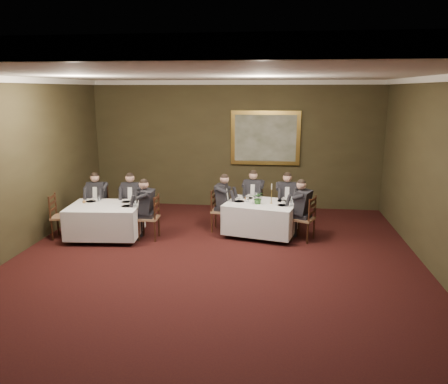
% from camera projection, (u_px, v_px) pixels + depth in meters
% --- Properties ---
extents(ground, '(10.00, 10.00, 0.00)m').
position_uv_depth(ground, '(208.00, 279.00, 7.68)').
color(ground, black).
rests_on(ground, ground).
extents(ceiling, '(8.00, 10.00, 0.10)m').
position_uv_depth(ceiling, '(206.00, 73.00, 6.88)').
color(ceiling, silver).
rests_on(ceiling, back_wall).
extents(back_wall, '(8.00, 0.10, 3.50)m').
position_uv_depth(back_wall, '(235.00, 145.00, 12.12)').
color(back_wall, '#342D1A').
rests_on(back_wall, ground).
extents(front_wall, '(8.00, 0.10, 3.50)m').
position_uv_depth(front_wall, '(67.00, 363.00, 2.45)').
color(front_wall, '#342D1A').
rests_on(front_wall, ground).
extents(crown_molding, '(8.00, 10.00, 0.12)m').
position_uv_depth(crown_molding, '(206.00, 77.00, 6.90)').
color(crown_molding, white).
rests_on(crown_molding, back_wall).
extents(table_main, '(1.78, 1.51, 0.67)m').
position_uv_depth(table_main, '(261.00, 216.00, 9.91)').
color(table_main, black).
rests_on(table_main, ground).
extents(table_second, '(1.65, 1.32, 0.67)m').
position_uv_depth(table_second, '(105.00, 219.00, 9.70)').
color(table_second, black).
rests_on(table_second, ground).
extents(chair_main_backleft, '(0.47, 0.46, 1.00)m').
position_uv_depth(chair_main_backleft, '(253.00, 212.00, 10.81)').
color(chair_main_backleft, '#8C6747').
rests_on(chair_main_backleft, ground).
extents(diner_main_backleft, '(0.45, 0.51, 1.35)m').
position_uv_depth(diner_main_backleft, '(253.00, 204.00, 10.75)').
color(diner_main_backleft, black).
rests_on(diner_main_backleft, chair_main_backleft).
extents(chair_main_backright, '(0.44, 0.42, 1.00)m').
position_uv_depth(chair_main_backright, '(286.00, 216.00, 10.53)').
color(chair_main_backright, '#8C6747').
rests_on(chair_main_backright, ground).
extents(diner_main_backright, '(0.42, 0.48, 1.35)m').
position_uv_depth(diner_main_backright, '(286.00, 207.00, 10.47)').
color(diner_main_backright, black).
rests_on(diner_main_backright, chair_main_backright).
extents(chair_main_endleft, '(0.46, 0.47, 1.00)m').
position_uv_depth(chair_main_endleft, '(221.00, 219.00, 10.27)').
color(chair_main_endleft, '#8C6747').
rests_on(chair_main_endleft, ground).
extents(diner_main_endleft, '(0.51, 0.45, 1.35)m').
position_uv_depth(diner_main_endleft, '(221.00, 210.00, 10.22)').
color(diner_main_endleft, black).
rests_on(diner_main_endleft, chair_main_endleft).
extents(chair_main_endright, '(0.56, 0.57, 1.00)m').
position_uv_depth(chair_main_endright, '(304.00, 228.00, 9.62)').
color(chair_main_endright, '#8C6747').
rests_on(chair_main_endright, ground).
extents(diner_main_endright, '(0.60, 0.56, 1.35)m').
position_uv_depth(diner_main_endright, '(304.00, 218.00, 9.57)').
color(diner_main_endright, black).
rests_on(diner_main_endright, chair_main_endright).
extents(chair_sec_backleft, '(0.46, 0.44, 1.00)m').
position_uv_depth(chair_sec_backleft, '(99.00, 216.00, 10.53)').
color(chair_sec_backleft, '#8C6747').
rests_on(chair_sec_backleft, ground).
extents(diner_sec_backleft, '(0.44, 0.50, 1.35)m').
position_uv_depth(diner_sec_backleft, '(98.00, 207.00, 10.46)').
color(diner_sec_backleft, black).
rests_on(diner_sec_backleft, chair_sec_backleft).
extents(chair_sec_backright, '(0.46, 0.44, 1.00)m').
position_uv_depth(chair_sec_backright, '(133.00, 216.00, 10.50)').
color(chair_sec_backright, '#8C6747').
rests_on(chair_sec_backright, ground).
extents(diner_sec_backright, '(0.43, 0.50, 1.35)m').
position_uv_depth(diner_sec_backright, '(132.00, 207.00, 10.43)').
color(diner_sec_backright, black).
rests_on(diner_sec_backright, chair_sec_backright).
extents(chair_sec_endright, '(0.43, 0.45, 1.00)m').
position_uv_depth(chair_sec_endright, '(150.00, 226.00, 9.70)').
color(chair_sec_endright, '#8C6747').
rests_on(chair_sec_endright, ground).
extents(diner_sec_endright, '(0.49, 0.43, 1.35)m').
position_uv_depth(diner_sec_endright, '(149.00, 217.00, 9.65)').
color(diner_sec_endright, black).
rests_on(diner_sec_endright, chair_sec_endright).
extents(chair_sec_endleft, '(0.48, 0.50, 1.00)m').
position_uv_depth(chair_sec_endleft, '(62.00, 225.00, 9.77)').
color(chair_sec_endleft, '#8C6747').
rests_on(chair_sec_endleft, ground).
extents(centerpiece, '(0.28, 0.24, 0.29)m').
position_uv_depth(centerpiece, '(258.00, 197.00, 9.72)').
color(centerpiece, '#2D5926').
rests_on(centerpiece, table_main).
extents(candlestick, '(0.07, 0.07, 0.47)m').
position_uv_depth(candlestick, '(271.00, 196.00, 9.75)').
color(candlestick, '#B38E36').
rests_on(candlestick, table_main).
extents(place_setting_table_main, '(0.33, 0.31, 0.14)m').
position_uv_depth(place_setting_table_main, '(250.00, 196.00, 10.28)').
color(place_setting_table_main, white).
rests_on(place_setting_table_main, table_main).
extents(place_setting_table_second, '(0.33, 0.31, 0.14)m').
position_uv_depth(place_setting_table_second, '(93.00, 200.00, 9.97)').
color(place_setting_table_second, white).
rests_on(place_setting_table_second, table_second).
extents(painting, '(1.88, 0.09, 1.47)m').
position_uv_depth(painting, '(265.00, 138.00, 11.91)').
color(painting, gold).
rests_on(painting, back_wall).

